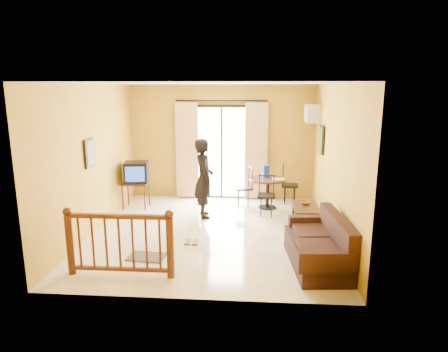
# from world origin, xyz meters

# --- Properties ---
(ground) EXTENTS (5.00, 5.00, 0.00)m
(ground) POSITION_xyz_m (0.00, 0.00, 0.00)
(ground) COLOR beige
(ground) RESTS_ON ground
(room_shell) EXTENTS (5.00, 5.00, 5.00)m
(room_shell) POSITION_xyz_m (0.00, 0.00, 1.70)
(room_shell) COLOR white
(room_shell) RESTS_ON ground
(balcony_door) EXTENTS (2.25, 0.14, 2.46)m
(balcony_door) POSITION_xyz_m (0.00, 2.43, 1.19)
(balcony_door) COLOR black
(balcony_door) RESTS_ON ground
(tv_table) EXTENTS (0.61, 0.51, 0.61)m
(tv_table) POSITION_xyz_m (-1.90, 1.46, 0.53)
(tv_table) COLOR black
(tv_table) RESTS_ON ground
(television) EXTENTS (0.59, 0.55, 0.47)m
(television) POSITION_xyz_m (-1.87, 1.46, 0.84)
(television) COLOR black
(television) RESTS_ON tv_table
(picture_left) EXTENTS (0.05, 0.42, 0.52)m
(picture_left) POSITION_xyz_m (-2.22, -0.20, 1.55)
(picture_left) COLOR black
(picture_left) RESTS_ON room_shell
(dining_table) EXTENTS (0.84, 0.84, 0.70)m
(dining_table) POSITION_xyz_m (1.12, 1.67, 0.55)
(dining_table) COLOR black
(dining_table) RESTS_ON ground
(water_jug) EXTENTS (0.15, 0.15, 0.29)m
(water_jug) POSITION_xyz_m (1.08, 1.79, 0.84)
(water_jug) COLOR #1227AB
(water_jug) RESTS_ON dining_table
(serving_tray) EXTENTS (0.28, 0.18, 0.02)m
(serving_tray) POSITION_xyz_m (1.36, 1.57, 0.71)
(serving_tray) COLOR white
(serving_tray) RESTS_ON dining_table
(dining_chairs) EXTENTS (1.56, 1.37, 0.95)m
(dining_chairs) POSITION_xyz_m (1.10, 1.62, 0.00)
(dining_chairs) COLOR black
(dining_chairs) RESTS_ON ground
(air_conditioner) EXTENTS (0.31, 0.60, 0.40)m
(air_conditioner) POSITION_xyz_m (2.09, 1.95, 2.15)
(air_conditioner) COLOR silver
(air_conditioner) RESTS_ON room_shell
(botanical_print) EXTENTS (0.05, 0.50, 0.60)m
(botanical_print) POSITION_xyz_m (2.22, 1.30, 1.65)
(botanical_print) COLOR black
(botanical_print) RESTS_ON room_shell
(coffee_table) EXTENTS (0.50, 0.91, 0.40)m
(coffee_table) POSITION_xyz_m (1.85, 0.52, 0.27)
(coffee_table) COLOR black
(coffee_table) RESTS_ON ground
(bowl) EXTENTS (0.26, 0.26, 0.06)m
(bowl) POSITION_xyz_m (1.85, 0.64, 0.44)
(bowl) COLOR brown
(bowl) RESTS_ON coffee_table
(sofa) EXTENTS (0.91, 1.75, 0.81)m
(sofa) POSITION_xyz_m (1.85, -1.34, 0.30)
(sofa) COLOR black
(sofa) RESTS_ON ground
(standing_person) EXTENTS (0.56, 0.70, 1.69)m
(standing_person) POSITION_xyz_m (-0.26, 0.94, 0.85)
(standing_person) COLOR black
(standing_person) RESTS_ON ground
(stair_balustrade) EXTENTS (1.63, 0.13, 1.04)m
(stair_balustrade) POSITION_xyz_m (-1.15, -1.90, 0.56)
(stair_balustrade) COLOR #471E0F
(stair_balustrade) RESTS_ON ground
(doormat) EXTENTS (0.63, 0.45, 0.02)m
(doormat) POSITION_xyz_m (-0.94, -1.24, 0.01)
(doormat) COLOR #4F483F
(doormat) RESTS_ON ground
(sandals) EXTENTS (0.25, 0.25, 0.03)m
(sandals) POSITION_xyz_m (-0.30, -0.57, 0.01)
(sandals) COLOR brown
(sandals) RESTS_ON ground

